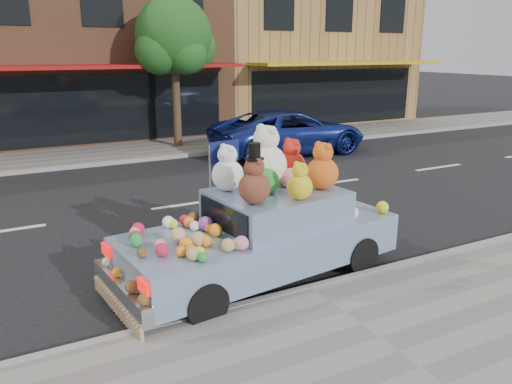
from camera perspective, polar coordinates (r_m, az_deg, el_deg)
ground at (r=11.64m, az=-7.62°, el=-1.36°), size 120.00×120.00×0.00m
near_sidewalk at (r=6.42m, az=13.89°, el=-16.25°), size 60.00×3.00×0.12m
far_sidewalk at (r=17.71m, az=-14.99°, el=4.40°), size 60.00×3.00×0.12m
near_kerb at (r=7.44m, az=6.15°, el=-11.06°), size 60.00×0.12×0.13m
far_kerb at (r=16.27m, az=-13.78°, el=3.52°), size 60.00×0.12×0.13m
storefront_mid at (r=22.76m, az=-18.94°, el=15.64°), size 10.00×9.80×7.30m
storefront_right at (r=26.33m, az=3.95°, el=16.35°), size 10.00×9.80×7.30m
street_tree at (r=17.98m, az=-9.34°, el=16.56°), size 3.00×2.70×5.22m
car_blue at (r=17.11m, az=3.82°, el=6.88°), size 5.45×2.58×1.50m
art_car at (r=7.68m, az=0.76°, el=-3.94°), size 4.65×2.25×2.32m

